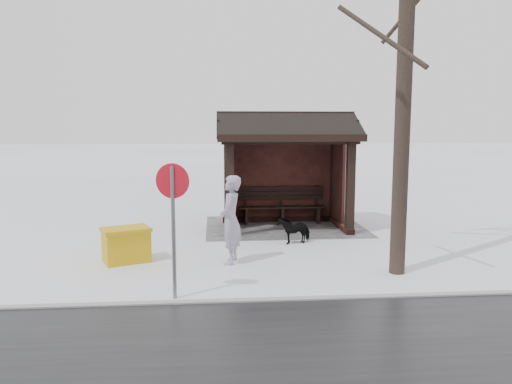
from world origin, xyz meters
TOP-DOWN VIEW (x-y plane):
  - ground at (0.00, 0.00)m, footprint 120.00×120.00m
  - kerb at (0.00, 5.50)m, footprint 120.00×0.15m
  - trampled_patch at (0.00, -0.20)m, footprint 4.20×3.20m
  - bus_shelter at (0.00, -0.16)m, footprint 3.60×2.40m
  - pedestrian at (1.56, 3.26)m, footprint 0.54×0.71m
  - dog at (0.03, 1.67)m, footprint 0.81×0.56m
  - grit_bin at (3.66, 3.01)m, footprint 1.09×0.94m
  - road_sign at (2.53, 5.22)m, footprint 0.53×0.20m

SIDE VIEW (x-z plane):
  - ground at x=0.00m, z-range 0.00..0.00m
  - trampled_patch at x=0.00m, z-range 0.00..0.02m
  - kerb at x=0.00m, z-range -0.02..0.04m
  - dog at x=0.03m, z-range 0.00..0.62m
  - grit_bin at x=3.66m, z-range 0.00..0.71m
  - pedestrian at x=1.56m, z-range 0.00..1.76m
  - road_sign at x=2.53m, z-range 0.49..2.65m
  - bus_shelter at x=0.00m, z-range 0.62..3.71m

